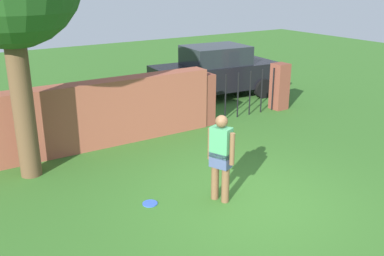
{
  "coord_description": "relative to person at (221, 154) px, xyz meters",
  "views": [
    {
      "loc": [
        -4.71,
        -5.46,
        3.87
      ],
      "look_at": [
        -0.19,
        1.54,
        1.0
      ],
      "focal_mm": 41.35,
      "sensor_mm": 36.0,
      "label": 1
    }
  ],
  "objects": [
    {
      "name": "ground_plane",
      "position": [
        0.37,
        -0.32,
        -0.9
      ],
      "size": [
        40.0,
        40.0,
        0.0
      ],
      "primitive_type": "plane",
      "color": "#336623"
    },
    {
      "name": "brick_wall",
      "position": [
        -1.13,
        3.78,
        -0.11
      ],
      "size": [
        6.52,
        0.5,
        1.58
      ],
      "primitive_type": "cube",
      "color": "brown",
      "rests_on": "ground"
    },
    {
      "name": "person",
      "position": [
        0.0,
        0.0,
        0.0
      ],
      "size": [
        0.34,
        0.51,
        1.62
      ],
      "rotation": [
        0.0,
        0.0,
        1.96
      ],
      "color": "brown",
      "rests_on": "ground"
    },
    {
      "name": "fence_gate",
      "position": [
        3.62,
        3.78,
        -0.2
      ],
      "size": [
        3.2,
        0.44,
        1.4
      ],
      "color": "brown",
      "rests_on": "ground"
    },
    {
      "name": "car",
      "position": [
        4.17,
        5.97,
        -0.04
      ],
      "size": [
        4.33,
        2.19,
        1.72
      ],
      "rotation": [
        0.0,
        0.0,
        3.06
      ],
      "color": "black",
      "rests_on": "ground"
    },
    {
      "name": "frisbee_blue",
      "position": [
        -1.14,
        0.56,
        -0.89
      ],
      "size": [
        0.27,
        0.27,
        0.02
      ],
      "primitive_type": "cylinder",
      "color": "blue",
      "rests_on": "ground"
    }
  ]
}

